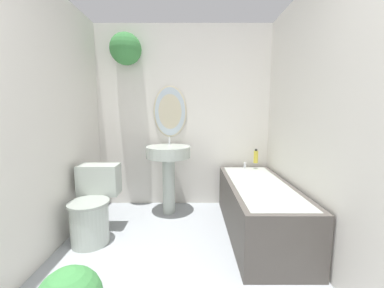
{
  "coord_description": "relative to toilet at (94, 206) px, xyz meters",
  "views": [
    {
      "loc": [
        0.11,
        -0.36,
        1.26
      ],
      "look_at": [
        0.11,
        1.74,
        0.98
      ],
      "focal_mm": 22.0,
      "sensor_mm": 36.0,
      "label": 1
    }
  ],
  "objects": [
    {
      "name": "shampoo_bottle",
      "position": [
        1.82,
        0.75,
        0.36
      ],
      "size": [
        0.06,
        0.06,
        0.18
      ],
      "color": "gold",
      "rests_on": "bathtub"
    },
    {
      "name": "wall_right",
      "position": [
        2.05,
        -0.48,
        0.87
      ],
      "size": [
        0.06,
        2.93,
        2.4
      ],
      "color": "silver",
      "rests_on": "ground_plane"
    },
    {
      "name": "wall_left",
      "position": [
        -0.3,
        -0.48,
        0.87
      ],
      "size": [
        0.06,
        2.93,
        2.4
      ],
      "color": "silver",
      "rests_on": "ground_plane"
    },
    {
      "name": "wall_back",
      "position": [
        0.77,
        0.93,
        1.0
      ],
      "size": [
        2.41,
        0.39,
        2.4
      ],
      "color": "silver",
      "rests_on": "ground_plane"
    },
    {
      "name": "toilet",
      "position": [
        0.0,
        0.0,
        0.0
      ],
      "size": [
        0.42,
        0.58,
        0.72
      ],
      "color": "#B2BCB2",
      "rests_on": "ground_plane"
    },
    {
      "name": "pedestal_sink",
      "position": [
        0.7,
        0.61,
        0.33
      ],
      "size": [
        0.54,
        0.54,
        0.95
      ],
      "color": "#B2BCB2",
      "rests_on": "ground_plane"
    },
    {
      "name": "bathtub",
      "position": [
        1.69,
        0.1,
        -0.05
      ],
      "size": [
        0.63,
        1.54,
        0.62
      ],
      "color": "#4C4742",
      "rests_on": "ground_plane"
    }
  ]
}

